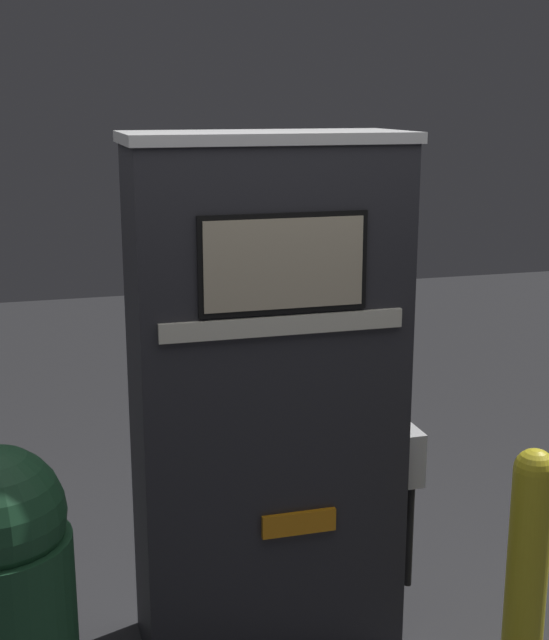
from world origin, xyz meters
name	(u,v)px	position (x,y,z in m)	size (l,w,h in m)	color
gas_pump	(267,400)	(0.00, 0.23, 1.03)	(1.12, 0.49, 2.04)	#28282D
safety_bollard	(528,560)	(0.86, -0.30, 0.49)	(0.15, 0.15, 0.93)	yellow
trash_bin	(1,598)	(-1.02, -0.13, 0.54)	(0.49, 0.49, 1.07)	#1E4C2D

